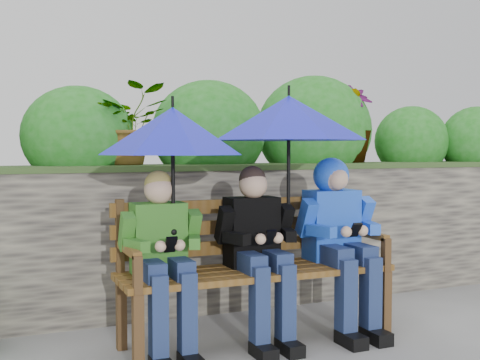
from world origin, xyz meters
name	(u,v)px	position (x,y,z in m)	size (l,w,h in m)	color
ground	(246,338)	(0.00, 0.00, 0.00)	(60.00, 60.00, 0.00)	#5F5F5F
garden_backdrop	(159,212)	(-0.10, 1.61, 0.61)	(8.00, 2.83, 1.77)	#3B3735
park_bench	(252,259)	(0.02, -0.05, 0.49)	(1.62, 0.48, 0.86)	#4A321B
boy_left	(163,252)	(-0.55, -0.11, 0.58)	(0.44, 0.51, 1.02)	#316623
boy_middle	(258,244)	(0.02, -0.11, 0.59)	(0.46, 0.53, 1.04)	black
boy_right	(339,229)	(0.58, -0.11, 0.64)	(0.49, 0.59, 1.09)	#1438C4
umbrella_left	(173,131)	(-0.48, -0.09, 1.24)	(0.82, 0.82, 0.77)	#161DCA
umbrella_right	(289,118)	(0.24, -0.08, 1.32)	(0.93, 0.93, 0.84)	#161DCA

